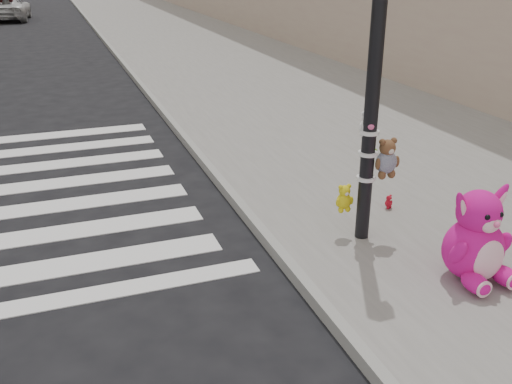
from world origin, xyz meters
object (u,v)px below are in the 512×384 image
object	(u,v)px
signal_pole	(374,101)
pink_bunny	(477,242)
car_white_near	(8,8)
red_teddy	(389,202)

from	to	relation	value
signal_pole	pink_bunny	bearing A→B (deg)	-65.27
signal_pole	car_white_near	xyz separation A→B (m)	(-5.02, 29.43, -1.17)
red_teddy	pink_bunny	bearing A→B (deg)	-115.09
pink_bunny	car_white_near	distance (m)	31.17
signal_pole	red_teddy	size ratio (longest dim) A/B	20.93
signal_pole	red_teddy	distance (m)	1.81
car_white_near	red_teddy	bearing A→B (deg)	104.77
red_teddy	car_white_near	bearing A→B (deg)	80.62
signal_pole	pink_bunny	world-z (taller)	signal_pole
pink_bunny	red_teddy	xyz separation A→B (m)	(0.14, 1.83, -0.33)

